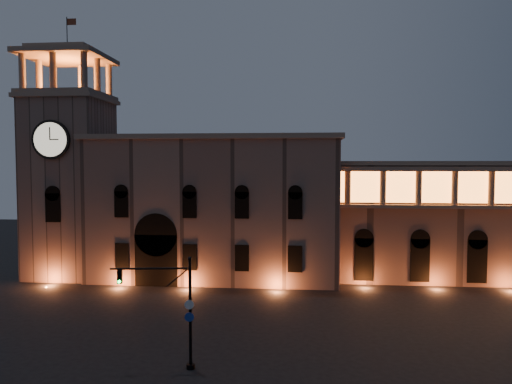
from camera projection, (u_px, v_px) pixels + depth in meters
ground at (195, 336)px, 41.04m from camera, size 160.00×160.00×0.00m
government_building at (215, 207)px, 62.53m from camera, size 30.80×12.80×17.60m
clock_tower at (70, 177)px, 63.03m from camera, size 9.80×9.80×32.40m
colonnade_wing at (491, 219)px, 61.52m from camera, size 40.60×11.50×14.50m
traffic_light at (176, 310)px, 34.29m from camera, size 5.69×1.17×7.85m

